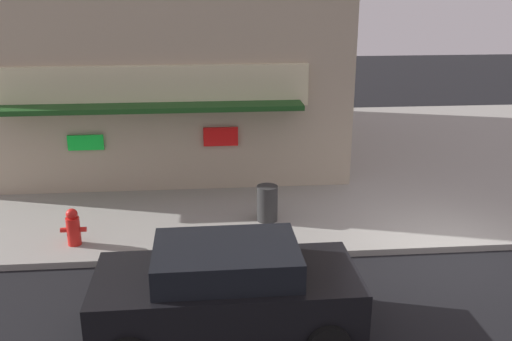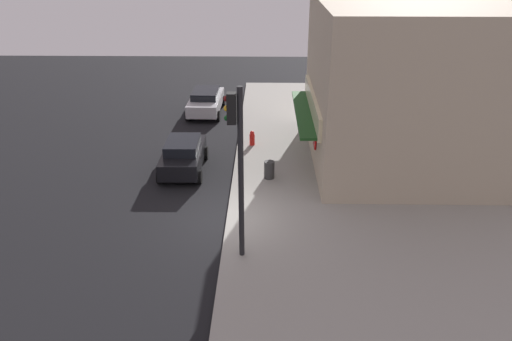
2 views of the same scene
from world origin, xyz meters
TOP-DOWN VIEW (x-y plane):
  - ground_plane at (0.00, 0.00)m, footprint 61.08×61.08m
  - sidewalk at (0.00, 6.48)m, footprint 40.72×12.96m
  - corner_building at (-6.17, 8.37)m, footprint 9.98×10.09m
  - fire_hydrant at (-7.61, 0.78)m, footprint 0.51×0.27m
  - trash_can at (-3.59, 1.66)m, footprint 0.47×0.47m
  - parked_car_black at (-4.64, -2.36)m, footprint 4.00×2.01m

SIDE VIEW (x-z plane):
  - ground_plane at x=0.00m, z-range 0.00..0.00m
  - sidewalk at x=0.00m, z-range 0.00..0.13m
  - fire_hydrant at x=-7.61m, z-range 0.12..0.90m
  - trash_can at x=-3.59m, z-range 0.13..0.94m
  - parked_car_black at x=-4.64m, z-range 0.04..1.55m
  - corner_building at x=-6.17m, z-range 0.13..7.48m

